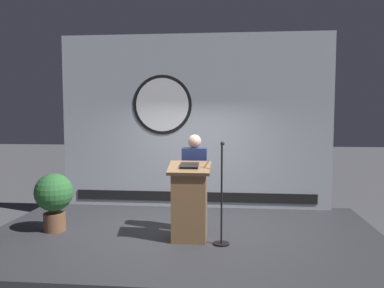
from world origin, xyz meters
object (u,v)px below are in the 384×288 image
speaker_person (195,182)px  microphone_stand (222,207)px  podium (189,203)px  potted_plant (54,196)px

speaker_person → microphone_stand: bearing=-51.0°
podium → speaker_person: (0.03, 0.48, 0.23)m
podium → microphone_stand: microphone_stand is taller
podium → microphone_stand: (0.49, -0.09, -0.04)m
speaker_person → potted_plant: bearing=-174.7°
potted_plant → microphone_stand: bearing=-7.2°
speaker_person → microphone_stand: (0.46, -0.57, -0.27)m
podium → potted_plant: 2.30m
speaker_person → microphone_stand: size_ratio=1.05×
speaker_person → podium: bearing=-94.0°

